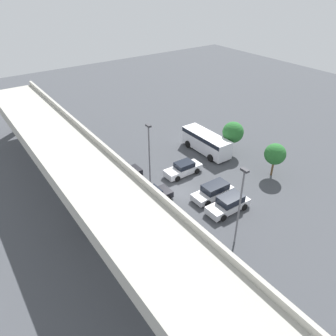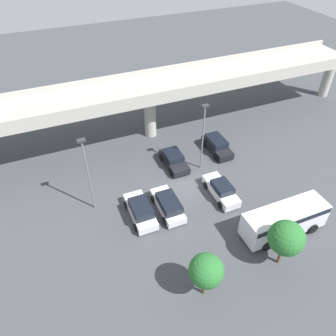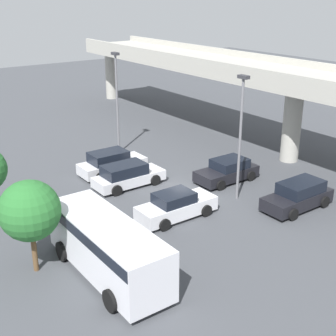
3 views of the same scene
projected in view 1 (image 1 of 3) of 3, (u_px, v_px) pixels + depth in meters
name	position (u px, v px, depth m)	size (l,w,h in m)	color
ground_plane	(179.00, 192.00, 36.51)	(115.89, 115.89, 0.00)	#424449
highway_overpass	(88.00, 177.00, 28.48)	(55.45, 6.06, 7.08)	#ADAAA0
parked_car_0	(229.00, 204.00, 33.34)	(2.09, 4.75, 1.67)	silver
parked_car_1	(213.00, 191.00, 35.29)	(2.05, 4.75, 1.57)	silver
parked_car_2	(151.00, 196.00, 34.57)	(2.14, 4.41, 1.52)	black
parked_car_3	(183.00, 169.00, 39.22)	(1.97, 4.73, 1.57)	silver
parked_car_4	(122.00, 174.00, 38.17)	(2.06, 4.57, 1.63)	black
shuttle_bus	(206.00, 141.00, 43.58)	(7.56, 2.65, 2.60)	silver
lamp_post_near_aisle	(149.00, 152.00, 35.05)	(0.70, 0.35, 7.64)	slate
lamp_post_mid_lot	(240.00, 202.00, 27.44)	(0.70, 0.35, 7.83)	slate
tree_front_left	(275.00, 154.00, 37.90)	(2.50, 2.50, 4.14)	brown
tree_front_centre	(233.00, 132.00, 42.48)	(2.76, 2.76, 4.44)	brown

